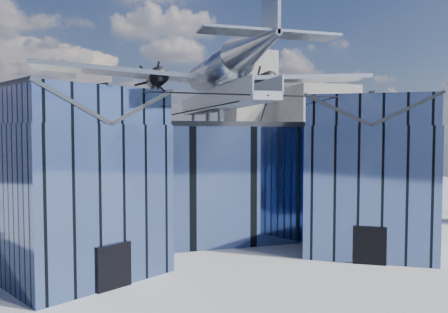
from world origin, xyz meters
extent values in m
plane|color=gray|center=(0.00, 0.00, 0.00)|extent=(120.00, 120.00, 0.00)
cube|color=#495F96|center=(0.00, 9.00, 4.75)|extent=(28.00, 14.00, 9.50)
cube|color=#26282D|center=(0.00, 9.00, 9.70)|extent=(28.00, 14.00, 0.40)
cube|color=#495F96|center=(-10.50, -1.00, 4.75)|extent=(11.79, 11.43, 9.50)
cube|color=#495F96|center=(-10.50, -1.00, 10.60)|extent=(11.56, 11.20, 2.20)
cube|color=#26282D|center=(-12.45, -2.12, 10.60)|extent=(7.98, 9.23, 2.40)
cube|color=#26282D|center=(-8.55, 0.12, 10.60)|extent=(7.98, 9.23, 2.40)
cube|color=#26282D|center=(-10.50, -1.00, 11.75)|extent=(4.30, 7.10, 0.18)
cube|color=black|center=(-8.48, -4.51, 1.30)|extent=(2.03, 1.32, 2.60)
cube|color=black|center=(-6.60, 1.25, 4.75)|extent=(0.34, 0.34, 9.50)
cube|color=#495F96|center=(10.50, -1.00, 4.75)|extent=(11.79, 11.43, 9.50)
cube|color=#495F96|center=(10.50, -1.00, 10.60)|extent=(11.56, 11.20, 2.20)
cube|color=#26282D|center=(8.55, 0.12, 10.60)|extent=(7.98, 9.23, 2.40)
cube|color=#26282D|center=(12.45, -2.12, 10.60)|extent=(7.98, 9.23, 2.40)
cube|color=#26282D|center=(10.50, -1.00, 11.75)|extent=(4.30, 7.10, 0.18)
cube|color=black|center=(8.48, -4.51, 1.30)|extent=(2.03, 1.32, 2.60)
cube|color=black|center=(6.60, 1.25, 4.75)|extent=(0.34, 0.34, 9.50)
cube|color=#9DA2AA|center=(0.00, 3.50, 11.10)|extent=(1.80, 21.00, 0.50)
cube|color=#9DA2AA|center=(-0.90, 3.50, 11.75)|extent=(0.08, 21.00, 1.10)
cube|color=#9DA2AA|center=(0.90, 3.50, 11.75)|extent=(0.08, 21.00, 1.10)
cylinder|color=#9DA2AA|center=(0.00, 13.00, 10.43)|extent=(0.44, 0.44, 1.35)
cylinder|color=#9DA2AA|center=(0.00, 7.00, 10.43)|extent=(0.44, 0.44, 1.35)
cylinder|color=#9DA2AA|center=(0.00, 3.00, 10.43)|extent=(0.44, 0.44, 1.35)
cylinder|color=#9DA2AA|center=(0.00, 4.00, 12.05)|extent=(0.70, 0.70, 1.40)
cylinder|color=black|center=(-5.25, -4.00, 11.40)|extent=(10.55, 6.08, 0.69)
cylinder|color=black|center=(5.25, -4.00, 11.40)|extent=(10.55, 6.08, 0.69)
cylinder|color=black|center=(-3.00, 1.50, 10.55)|extent=(6.09, 17.04, 1.19)
cylinder|color=black|center=(3.00, 1.50, 10.55)|extent=(6.09, 17.04, 1.19)
cylinder|color=#A0A4AC|center=(0.00, 4.00, 14.00)|extent=(2.50, 11.00, 2.50)
sphere|color=#A0A4AC|center=(0.00, 9.50, 14.00)|extent=(2.50, 2.50, 2.50)
cube|color=black|center=(0.00, 8.50, 14.69)|extent=(1.60, 1.40, 0.50)
cone|color=#A0A4AC|center=(0.00, -5.00, 14.30)|extent=(2.50, 7.00, 2.50)
cube|color=#A0A4AC|center=(0.00, -7.30, 15.90)|extent=(0.18, 2.40, 3.40)
cube|color=#A0A4AC|center=(0.00, -7.20, 14.50)|extent=(8.00, 1.80, 0.14)
cube|color=#A0A4AC|center=(-7.00, 5.00, 13.70)|extent=(14.00, 3.20, 1.08)
cylinder|color=black|center=(-4.60, 5.60, 13.45)|extent=(1.44, 3.20, 1.44)
cone|color=black|center=(-4.60, 7.40, 13.45)|extent=(0.70, 0.70, 0.70)
cube|color=black|center=(-4.60, 7.55, 13.45)|extent=(1.05, 0.06, 3.33)
cube|color=black|center=(-4.60, 7.55, 13.45)|extent=(2.53, 0.06, 2.53)
cube|color=black|center=(-4.60, 7.55, 13.45)|extent=(3.33, 0.06, 1.05)
cylinder|color=black|center=(-4.60, 5.00, 12.22)|extent=(0.24, 0.24, 1.75)
cube|color=#A0A4AC|center=(7.00, 5.00, 13.70)|extent=(14.00, 3.20, 1.08)
cylinder|color=black|center=(4.60, 5.60, 13.45)|extent=(1.44, 3.20, 1.44)
cone|color=black|center=(4.60, 7.40, 13.45)|extent=(0.70, 0.70, 0.70)
cube|color=black|center=(4.60, 7.55, 13.45)|extent=(1.05, 0.06, 3.33)
cube|color=black|center=(4.60, 7.55, 13.45)|extent=(2.53, 0.06, 2.53)
cube|color=black|center=(4.60, 7.55, 13.45)|extent=(3.33, 0.06, 1.05)
cylinder|color=black|center=(4.60, 5.00, 12.22)|extent=(0.24, 0.24, 1.75)
cube|color=gray|center=(32.00, 48.00, 9.00)|extent=(12.00, 14.00, 18.00)
cube|color=gray|center=(-20.00, 55.00, 7.00)|extent=(14.00, 10.00, 14.00)
cube|color=gray|center=(22.00, 58.00, 13.00)|extent=(9.00, 9.00, 26.00)
camera|label=1|loc=(-9.23, -30.02, 8.95)|focal=35.00mm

